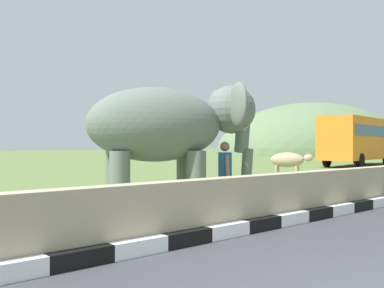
{
  "coord_description": "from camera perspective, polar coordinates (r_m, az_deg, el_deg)",
  "views": [
    {
      "loc": [
        -4.23,
        -1.44,
        1.59
      ],
      "look_at": [
        2.13,
        5.92,
        1.6
      ],
      "focal_mm": 40.23,
      "sensor_mm": 36.0,
      "label": 1
    }
  ],
  "objects": [
    {
      "name": "hill_east",
      "position": [
        70.93,
        15.85,
        -1.32
      ],
      "size": [
        34.11,
        27.29,
        16.25
      ],
      "color": "#617A53",
      "rests_on": "ground_plane"
    },
    {
      "name": "elephant",
      "position": [
        9.91,
        -2.89,
        2.23
      ],
      "size": [
        4.02,
        3.25,
        3.01
      ],
      "color": "slate",
      "rests_on": "ground_plane"
    },
    {
      "name": "barrier_parapet",
      "position": [
        8.34,
        8.11,
        -7.57
      ],
      "size": [
        28.0,
        0.36,
        1.0
      ],
      "primitive_type": "cube",
      "color": "tan",
      "rests_on": "ground_plane"
    },
    {
      "name": "bus_orange",
      "position": [
        34.16,
        21.16,
        0.79
      ],
      "size": [
        9.89,
        4.11,
        3.5
      ],
      "color": "orange",
      "rests_on": "ground_plane"
    },
    {
      "name": "cow_near",
      "position": [
        19.73,
        12.63,
        -2.13
      ],
      "size": [
        1.21,
        1.88,
        1.23
      ],
      "color": "tan",
      "rests_on": "ground_plane"
    },
    {
      "name": "person_handler",
      "position": [
        10.3,
        4.38,
        -3.75
      ],
      "size": [
        0.43,
        0.61,
        1.66
      ],
      "color": "navy",
      "rests_on": "ground_plane"
    },
    {
      "name": "striped_curb",
      "position": [
        6.6,
        -3.71,
        -12.94
      ],
      "size": [
        16.2,
        0.2,
        0.24
      ],
      "color": "white",
      "rests_on": "ground_plane"
    }
  ]
}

